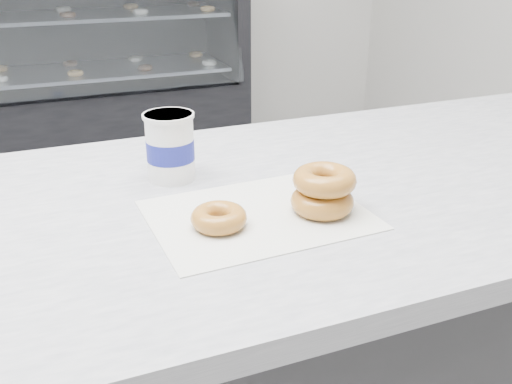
{
  "coord_description": "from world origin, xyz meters",
  "views": [
    {
      "loc": [
        -0.05,
        -1.44,
        1.31
      ],
      "look_at": [
        0.26,
        -0.68,
        0.94
      ],
      "focal_mm": 40.0,
      "sensor_mm": 36.0,
      "label": 1
    }
  ],
  "objects_px": {
    "donut_single": "(219,218)",
    "coffee_cup": "(170,146)",
    "display_case": "(40,89)",
    "donut_stack": "(323,191)"
  },
  "relations": [
    {
      "from": "donut_single",
      "to": "donut_stack",
      "type": "bearing_deg",
      "value": -3.03
    },
    {
      "from": "donut_single",
      "to": "display_case",
      "type": "bearing_deg",
      "value": 93.81
    },
    {
      "from": "donut_single",
      "to": "coffee_cup",
      "type": "xyz_separation_m",
      "value": [
        -0.02,
        0.22,
        0.05
      ]
    },
    {
      "from": "display_case",
      "to": "donut_single",
      "type": "distance_m",
      "value": 2.86
    },
    {
      "from": "display_case",
      "to": "donut_single",
      "type": "xyz_separation_m",
      "value": [
        0.19,
        -2.82,
        0.43
      ]
    },
    {
      "from": "donut_stack",
      "to": "coffee_cup",
      "type": "xyz_separation_m",
      "value": [
        -0.19,
        0.23,
        0.03
      ]
    },
    {
      "from": "donut_stack",
      "to": "coffee_cup",
      "type": "height_order",
      "value": "coffee_cup"
    },
    {
      "from": "display_case",
      "to": "donut_stack",
      "type": "height_order",
      "value": "display_case"
    },
    {
      "from": "display_case",
      "to": "coffee_cup",
      "type": "xyz_separation_m",
      "value": [
        0.17,
        -2.6,
        0.47
      ]
    },
    {
      "from": "coffee_cup",
      "to": "donut_stack",
      "type": "bearing_deg",
      "value": -54.81
    }
  ]
}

